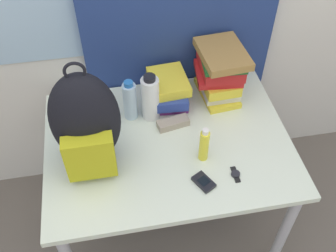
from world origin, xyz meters
TOP-DOWN VIEW (x-y plane):
  - desk at (0.00, 0.41)m, footprint 1.12×0.83m
  - backpack at (-0.34, 0.37)m, footprint 0.28×0.25m
  - book_stack_left at (0.05, 0.68)m, footprint 0.20×0.27m
  - book_stack_center at (0.30, 0.68)m, footprint 0.24×0.29m
  - water_bottle at (-0.15, 0.60)m, footprint 0.06×0.06m
  - sports_bottle at (-0.05, 0.59)m, footprint 0.08×0.08m
  - sunscreen_bottle at (0.13, 0.29)m, footprint 0.04×0.04m
  - cell_phone at (0.10, 0.16)m, footprint 0.10×0.11m
  - sunglasses_case at (0.04, 0.50)m, footprint 0.16×0.08m
  - wristwatch at (0.25, 0.17)m, footprint 0.04×0.08m

SIDE VIEW (x-z plane):
  - desk at x=0.00m, z-range 0.27..0.99m
  - wristwatch at x=0.25m, z-range 0.72..0.73m
  - cell_phone at x=0.10m, z-range 0.72..0.73m
  - sunglasses_case at x=0.04m, z-range 0.72..0.75m
  - book_stack_left at x=0.05m, z-range 0.72..0.86m
  - sunscreen_bottle at x=0.13m, z-range 0.71..0.89m
  - water_bottle at x=-0.15m, z-range 0.71..0.93m
  - sports_bottle at x=-0.05m, z-range 0.71..0.96m
  - book_stack_center at x=0.30m, z-range 0.73..1.01m
  - backpack at x=-0.34m, z-range 0.68..1.20m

